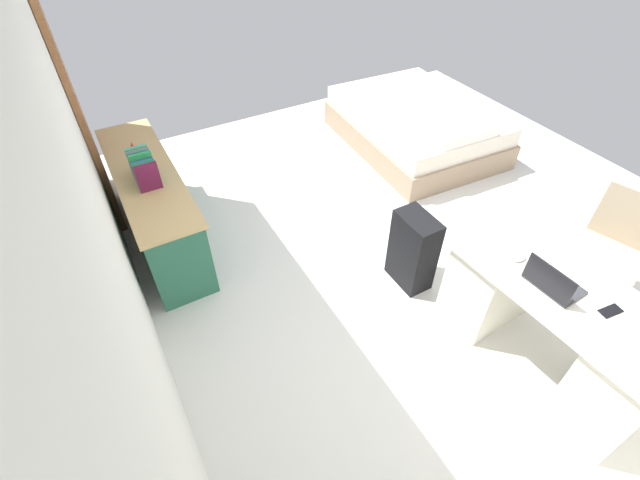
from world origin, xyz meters
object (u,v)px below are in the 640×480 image
Objects in this scene: credenza at (155,206)px; suitcase_black at (413,250)px; laptop at (552,282)px; cell_phone_near_laptop at (611,311)px; office_chair at (606,256)px; bed at (416,126)px; computer_mouse at (520,258)px; figurine_small at (133,148)px; desk at (551,325)px.

suitcase_black is at bearing -133.00° from credenza.
laptop is at bearing -167.50° from suitcase_black.
laptop reaches higher than cell_phone_near_laptop.
office_chair reaches higher than bed.
computer_mouse is (0.13, 0.91, 0.32)m from office_chair.
figurine_small reaches higher than cell_phone_near_laptop.
credenza is at bearing 47.03° from suitcase_black.
laptop reaches higher than suitcase_black.
bed is (2.74, -1.08, -0.14)m from desk.
laptop is at bearing 52.43° from desk.
figurine_small is at bearing 34.14° from desk.
office_chair is 0.52× the size of credenza.
laptop is (-2.48, -1.85, 0.41)m from credenza.
figurine_small reaches higher than bed.
office_chair is at bearing -54.16° from cell_phone_near_laptop.
desk is 0.82× the size of credenza.
desk is 14.72× the size of computer_mouse.
office_chair is 2.93× the size of laptop.
desk is at bearing -145.86° from figurine_small.
desk is 2.23× the size of suitcase_black.
suitcase_black reaches higher than bed.
computer_mouse is at bearing -6.07° from laptop.
suitcase_black is at bearing 16.03° from computer_mouse.
laptop reaches higher than credenza.
laptop is (0.08, 0.10, 0.40)m from desk.
bed is at bearing -21.55° from desk.
desk is 2.95m from bed.
desk is 0.50m from computer_mouse.
desk is at bearing -163.19° from suitcase_black.
desk is 1.57× the size of office_chair.
credenza is 0.52m from figurine_small.
laptop reaches higher than bed.
credenza is at bearing 49.84° from office_chair.
laptop is at bearing 156.05° from bed.
computer_mouse reaches higher than suitcase_black.
credenza is 0.91× the size of bed.
cell_phone_near_laptop is (-0.56, -0.13, -0.01)m from computer_mouse.
computer_mouse is at bearing -139.86° from credenza.
office_chair is 1.02m from laptop.
bed is 3.08m from figurine_small.
laptop is 3.21× the size of computer_mouse.
bed is at bearing -28.64° from computer_mouse.
office_chair is at bearing -82.09° from laptop.
desk reaches higher than bed.
credenza is 3.45m from cell_phone_near_laptop.
office_chair is (0.21, -0.84, 0.04)m from desk.
bed is (0.17, -3.03, -0.12)m from credenza.
bed is 3.00× the size of suitcase_black.
office_chair is 0.48× the size of bed.
bed is 19.75× the size of computer_mouse.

